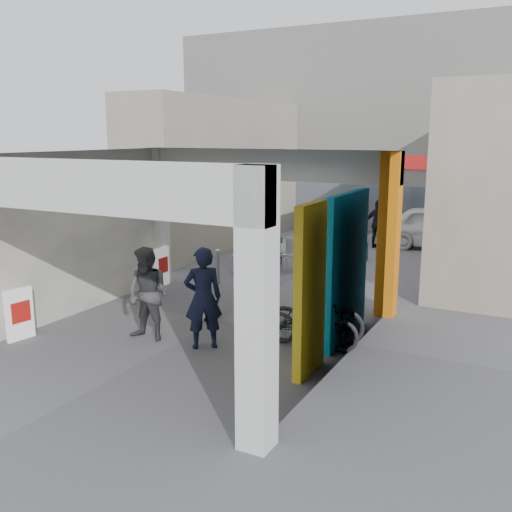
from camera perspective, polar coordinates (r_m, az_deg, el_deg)
The scene contains 21 objects.
ground at distance 12.08m, azimuth -3.76°, elevation -6.44°, with size 90.00×90.00×0.00m, color #5B5B61.
arcade_canopy at distance 10.59m, azimuth -3.75°, elevation 3.74°, with size 6.40×6.45×6.40m.
far_building at distance 24.50m, azimuth 13.79°, elevation 12.12°, with size 18.00×4.08×8.00m.
plaza_bldg_left at distance 20.25m, azimuth -3.69°, elevation 8.29°, with size 2.00×9.00×5.00m, color #A89E8B.
plaza_bldg_right at distance 17.37m, azimuth 22.78°, elevation 6.75°, with size 2.00×9.00×5.00m, color #A89E8B.
bollard_left at distance 14.85m, azimuth -3.85°, elevation -1.11°, with size 0.09×0.09×0.90m, color gray.
bollard_center at distance 14.11m, azimuth 1.63°, elevation -1.83°, with size 0.09×0.09×0.88m, color gray.
bollard_right at distance 13.27m, azimuth 8.01°, elevation -2.79°, with size 0.09×0.09×0.90m, color gray.
advert_board_near at distance 11.72m, azimuth -22.57°, elevation -5.37°, with size 0.17×0.56×1.00m.
advert_board_far at distance 14.82m, azimuth -9.38°, elevation -1.05°, with size 0.11×0.55×1.00m.
cafe_set at distance 16.28m, azimuth 0.93°, elevation -0.31°, with size 1.58×1.28×0.96m.
produce_stand at distance 17.21m, azimuth 0.67°, elevation 0.30°, with size 1.22×0.66×0.80m.
crate_stack at distance 17.95m, azimuth 10.30°, elevation 0.47°, with size 0.46×0.36×0.56m.
border_collie at distance 12.02m, azimuth -4.79°, elevation -5.22°, with size 0.25×0.48×0.67m.
man_with_dog at distance 10.34m, azimuth -5.31°, elevation -4.20°, with size 0.69×0.45×1.88m, color black.
man_back_turned at distance 10.90m, azimuth -10.76°, elevation -3.78°, with size 0.87×0.68×1.78m, color #3B3B3E.
man_elderly at distance 12.35m, azimuth 7.97°, elevation -2.48°, with size 0.74×0.48×1.50m, color #6181BD.
man_crates at distance 19.90m, azimuth 12.13°, elevation 3.14°, with size 0.97×0.41×1.66m, color black.
bicycle_front at distance 10.50m, azimuth 5.52°, elevation -6.67°, with size 0.62×1.78×0.93m, color black.
bicycle_rear at distance 10.62m, azimuth 5.87°, elevation -5.97°, with size 0.52×1.84×1.11m, color black.
white_van at distance 20.40m, azimuth 18.08°, elevation 2.72°, with size 1.71×4.26×1.45m, color white.
Camera 1 is at (6.01, -9.76, 3.83)m, focal length 40.00 mm.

